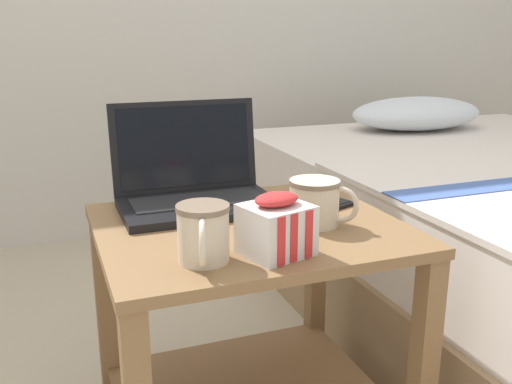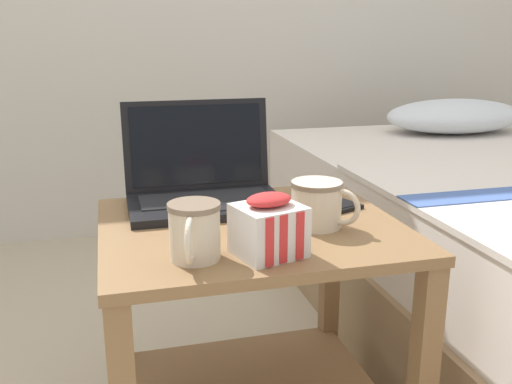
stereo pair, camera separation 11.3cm
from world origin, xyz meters
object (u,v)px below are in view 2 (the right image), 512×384
object	(u,v)px
laptop	(204,184)
mug_front_left	(318,202)
cell_phone	(328,202)
mug_front_right	(194,229)
snack_bag	(269,227)

from	to	relation	value
laptop	mug_front_left	xyz separation A→B (m)	(0.20, -0.22, 0.01)
mug_front_left	cell_phone	bearing A→B (deg)	60.56
mug_front_left	cell_phone	xyz separation A→B (m)	(0.08, 0.15, -0.05)
mug_front_right	cell_phone	size ratio (longest dim) A/B	0.78
cell_phone	snack_bag	bearing A→B (deg)	-129.53
mug_front_left	cell_phone	distance (m)	0.17
laptop	cell_phone	world-z (taller)	laptop
snack_bag	mug_front_left	bearing A→B (deg)	41.34
mug_front_right	snack_bag	xyz separation A→B (m)	(0.13, -0.01, -0.01)
laptop	cell_phone	xyz separation A→B (m)	(0.28, -0.08, -0.04)
mug_front_left	snack_bag	size ratio (longest dim) A/B	0.90
mug_front_right	laptop	bearing A→B (deg)	77.55
mug_front_left	laptop	bearing A→B (deg)	131.64
laptop	cell_phone	bearing A→B (deg)	-15.15
laptop	cell_phone	size ratio (longest dim) A/B	2.03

